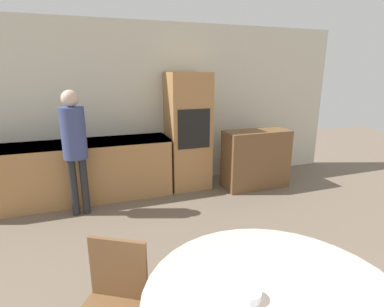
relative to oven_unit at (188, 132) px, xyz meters
name	(u,v)px	position (x,y,z in m)	size (l,w,h in m)	color
wall_back	(148,107)	(-0.56, 0.34, 0.38)	(6.90, 0.05, 2.60)	beige
kitchen_counter	(74,171)	(-1.76, -0.01, -0.47)	(2.80, 0.60, 0.88)	#AD7A47
oven_unit	(188,132)	(0.00, 0.00, 0.00)	(0.64, 0.59, 1.85)	#AD7A47
sideboard	(256,159)	(1.03, -0.41, -0.45)	(1.06, 0.45, 0.94)	brown
chair_far_left	(113,301)	(-1.47, -2.86, -0.44)	(0.55, 0.55, 0.86)	brown
person_standing	(74,139)	(-1.69, -0.50, 0.11)	(0.30, 0.30, 1.64)	#262628
bowl_near	(249,295)	(-0.83, -3.38, -0.15)	(0.12, 0.12, 0.05)	silver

